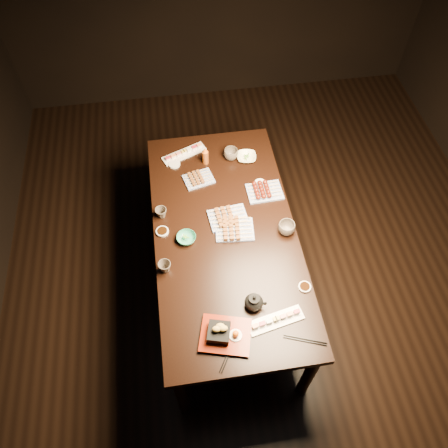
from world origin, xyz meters
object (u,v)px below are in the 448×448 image
(dining_table, at_px, (225,262))
(teacup_mid_right, at_px, (286,228))
(sushi_platter_far, at_px, (184,152))
(tempura_tray, at_px, (226,333))
(yakitori_plate_center, at_px, (228,216))
(yakitori_plate_right, at_px, (235,228))
(sushi_platter_near, at_px, (276,319))
(teacup_near_left, at_px, (165,267))
(teacup_far_right, at_px, (231,154))
(edamame_bowl_cream, at_px, (247,157))
(edamame_bowl_green, at_px, (186,238))
(condiment_bottle, at_px, (205,155))
(yakitori_plate_left, at_px, (199,177))
(teacup_far_left, at_px, (161,213))
(teapot, at_px, (254,301))

(dining_table, xyz_separation_m, teacup_mid_right, (0.38, -0.05, 0.42))
(sushi_platter_far, relative_size, tempura_tray, 1.20)
(yakitori_plate_center, bearing_deg, yakitori_plate_right, -81.20)
(sushi_platter_near, relative_size, yakitori_plate_center, 1.30)
(teacup_near_left, xyz_separation_m, teacup_far_right, (0.53, 0.85, 0.00))
(dining_table, height_order, edamame_bowl_cream, edamame_bowl_cream)
(edamame_bowl_green, xyz_separation_m, teacup_near_left, (-0.15, -0.20, 0.02))
(edamame_bowl_green, bearing_deg, yakitori_plate_center, 23.51)
(teacup_mid_right, height_order, condiment_bottle, condiment_bottle)
(edamame_bowl_green, bearing_deg, teacup_near_left, -126.84)
(edamame_bowl_green, distance_m, tempura_tray, 0.67)
(dining_table, xyz_separation_m, yakitori_plate_right, (0.06, 0.00, 0.41))
(yakitori_plate_right, bearing_deg, yakitori_plate_left, 116.27)
(edamame_bowl_cream, xyz_separation_m, teacup_mid_right, (0.13, -0.66, 0.03))
(edamame_bowl_green, distance_m, teacup_near_left, 0.25)
(teacup_near_left, height_order, teacup_mid_right, teacup_mid_right)
(teacup_near_left, height_order, teacup_far_right, teacup_far_right)
(sushi_platter_near, xyz_separation_m, edamame_bowl_green, (-0.44, 0.61, -0.00))
(yakitori_plate_right, relative_size, edamame_bowl_cream, 1.79)
(yakitori_plate_right, bearing_deg, teacup_near_left, -149.02)
(tempura_tray, height_order, teacup_far_left, tempura_tray)
(yakitori_plate_left, height_order, condiment_bottle, condiment_bottle)
(yakitori_plate_center, bearing_deg, sushi_platter_far, 104.34)
(edamame_bowl_cream, bearing_deg, yakitori_plate_left, -158.06)
(edamame_bowl_cream, height_order, teacup_far_right, teacup_far_right)
(teacup_mid_right, relative_size, condiment_bottle, 0.75)
(sushi_platter_far, relative_size, yakitori_plate_left, 1.64)
(dining_table, height_order, yakitori_plate_left, yakitori_plate_left)
(teacup_near_left, bearing_deg, tempura_tray, -57.35)
(tempura_tray, xyz_separation_m, teacup_mid_right, (0.48, 0.62, -0.01))
(teacup_far_left, bearing_deg, yakitori_plate_left, 45.15)
(yakitori_plate_center, relative_size, edamame_bowl_green, 2.03)
(yakitori_plate_center, bearing_deg, condiment_bottle, 93.29)
(edamame_bowl_cream, distance_m, tempura_tray, 1.33)
(teacup_near_left, relative_size, teacup_mid_right, 0.72)
(dining_table, height_order, condiment_bottle, condiment_bottle)
(yakitori_plate_center, relative_size, teacup_far_left, 3.28)
(edamame_bowl_cream, bearing_deg, yakitori_plate_center, -112.71)
(yakitori_plate_left, xyz_separation_m, edamame_bowl_green, (-0.13, -0.49, -0.01))
(yakitori_plate_left, height_order, teapot, teapot)
(teacup_far_right, bearing_deg, edamame_bowl_green, -120.49)
(sushi_platter_far, relative_size, edamame_bowl_green, 2.69)
(yakitori_plate_center, relative_size, teacup_near_left, 3.17)
(edamame_bowl_green, bearing_deg, dining_table, 5.05)
(teacup_far_right, distance_m, teapot, 1.16)
(teacup_mid_right, distance_m, teacup_far_left, 0.81)
(yakitori_plate_right, bearing_deg, sushi_platter_far, 114.71)
(sushi_platter_near, xyz_separation_m, teacup_near_left, (-0.58, 0.42, 0.02))
(edamame_bowl_green, bearing_deg, teacup_far_right, 59.51)
(sushi_platter_near, height_order, teacup_far_left, teacup_far_left)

